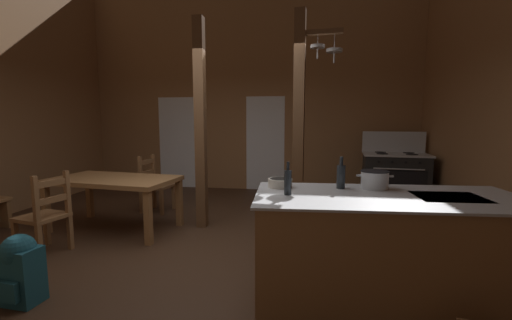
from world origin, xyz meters
name	(u,v)px	position (x,y,z in m)	size (l,w,h in m)	color
ground_plane	(195,258)	(0.00, 0.00, -0.05)	(7.91, 8.07, 0.10)	#382316
wall_back	(250,85)	(0.00, 3.70, 2.29)	(7.91, 0.14, 4.58)	#93663F
glazed_door_back_left	(180,143)	(-1.60, 3.63, 1.02)	(1.00, 0.01, 2.05)	white
glazed_panel_back_right	(265,144)	(0.36, 3.63, 1.02)	(0.84, 0.01, 2.05)	white
kitchen_island	(386,250)	(1.92, -0.71, 0.46)	(2.22, 1.09, 0.93)	olive
stove_range	(394,177)	(2.87, 2.83, 0.48)	(1.22, 0.92, 1.32)	black
support_post_with_pot_rack	(301,118)	(1.17, 0.89, 1.57)	(0.61, 0.22, 2.93)	brown
support_post_center	(200,125)	(-0.23, 0.98, 1.47)	(0.14, 0.14, 2.93)	brown
dining_table	(114,184)	(-1.40, 0.67, 0.65)	(1.79, 1.09, 0.74)	olive
ladderback_chair_near_window	(45,216)	(-1.70, -0.23, 0.45)	(0.52, 0.52, 0.95)	brown
ladderback_chair_by_post	(155,185)	(-1.28, 1.64, 0.45)	(0.49, 0.49, 0.95)	brown
backpack	(20,267)	(-1.11, -1.18, 0.31)	(0.33, 0.32, 0.60)	#194756
stockpot_on_counter	(375,180)	(1.86, -0.45, 1.01)	(0.32, 0.25, 0.16)	#B7BABF
mixing_bowl_on_counter	(280,183)	(1.01, -0.51, 0.97)	(0.22, 0.22, 0.08)	silver
bottle_tall_on_counter	(341,176)	(1.56, -0.49, 1.04)	(0.08, 0.08, 0.29)	#1E2328
bottle_short_on_counter	(288,182)	(1.10, -0.81, 1.04)	(0.06, 0.06, 0.27)	#1E2328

